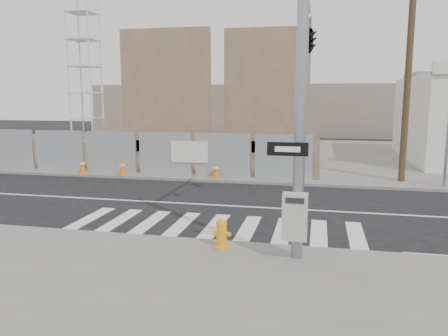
% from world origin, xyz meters
% --- Properties ---
extents(ground, '(100.00, 100.00, 0.00)m').
position_xyz_m(ground, '(0.00, 0.00, 0.00)').
color(ground, black).
rests_on(ground, ground).
extents(sidewalk_far, '(50.00, 20.00, 0.12)m').
position_xyz_m(sidewalk_far, '(0.00, 14.00, 0.06)').
color(sidewalk_far, slate).
rests_on(sidewalk_far, ground).
extents(signal_pole, '(0.96, 5.87, 7.00)m').
position_xyz_m(signal_pole, '(2.49, -2.05, 4.78)').
color(signal_pole, gray).
rests_on(signal_pole, sidewalk_near).
extents(chain_link_fence, '(24.60, 0.04, 2.00)m').
position_xyz_m(chain_link_fence, '(-10.00, 5.00, 1.12)').
color(chain_link_fence, gray).
rests_on(chain_link_fence, sidewalk_far).
extents(concrete_wall_left, '(6.00, 1.30, 8.00)m').
position_xyz_m(concrete_wall_left, '(-7.00, 13.08, 3.38)').
color(concrete_wall_left, brown).
rests_on(concrete_wall_left, sidewalk_far).
extents(concrete_wall_right, '(5.50, 1.30, 8.00)m').
position_xyz_m(concrete_wall_right, '(-0.50, 14.08, 3.38)').
color(concrete_wall_right, brown).
rests_on(concrete_wall_right, sidewalk_far).
extents(crane_tower, '(2.60, 2.60, 18.15)m').
position_xyz_m(crane_tower, '(-15.00, 17.00, 9.02)').
color(crane_tower, slate).
rests_on(crane_tower, sidewalk_far).
extents(utility_pole_right, '(1.60, 0.28, 10.00)m').
position_xyz_m(utility_pole_right, '(6.50, 5.50, 5.20)').
color(utility_pole_right, '#4F3D25').
rests_on(utility_pole_right, sidewalk_far).
extents(fire_hydrant, '(0.46, 0.46, 0.73)m').
position_xyz_m(fire_hydrant, '(0.68, -4.55, 0.48)').
color(fire_hydrant, '#FBA10D').
rests_on(fire_hydrant, sidewalk_near).
extents(traffic_cone_b, '(0.39, 0.39, 0.75)m').
position_xyz_m(traffic_cone_b, '(-8.13, 4.22, 0.49)').
color(traffic_cone_b, orange).
rests_on(traffic_cone_b, sidewalk_far).
extents(traffic_cone_c, '(0.48, 0.48, 0.71)m').
position_xyz_m(traffic_cone_c, '(-6.11, 4.32, 0.47)').
color(traffic_cone_c, orange).
rests_on(traffic_cone_c, sidewalk_far).
extents(traffic_cone_d, '(0.38, 0.38, 0.67)m').
position_xyz_m(traffic_cone_d, '(-1.64, 4.68, 0.45)').
color(traffic_cone_d, orange).
rests_on(traffic_cone_d, sidewalk_far).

